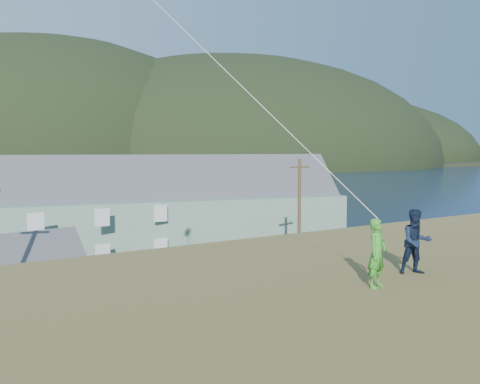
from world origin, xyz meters
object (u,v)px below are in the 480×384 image
lodge (168,210)px  kite_flyer_green (377,253)px  shed_white (19,281)px  kite_flyer_navy (416,242)px

lodge → kite_flyer_green: lodge is taller
shed_white → kite_flyer_navy: (4.62, -25.11, 5.59)m
shed_white → kite_flyer_navy: size_ratio=5.33×
lodge → kite_flyer_navy: bearing=-93.8°
lodge → kite_flyer_navy: (-10.97, -37.17, 3.47)m
shed_white → kite_flyer_green: 26.26m
kite_flyer_navy → shed_white: bearing=126.5°
shed_white → kite_flyer_navy: bearing=-87.6°
shed_white → lodge: bearing=29.7°
lodge → kite_flyer_green: bearing=-96.1°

